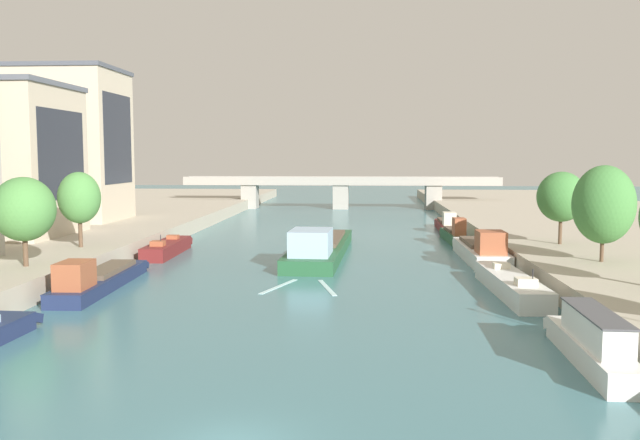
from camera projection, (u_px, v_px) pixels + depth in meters
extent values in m
cube|color=#B2A893|center=(31.00, 231.00, 79.34)|extent=(36.00, 170.00, 1.73)
cube|color=#B2A893|center=(639.00, 236.00, 74.73)|extent=(36.00, 170.00, 1.73)
cube|color=#235633|center=(321.00, 249.00, 65.86)|extent=(5.51, 24.11, 1.16)
cube|color=#235633|center=(332.00, 234.00, 78.05)|extent=(4.33, 1.42, 0.95)
cube|color=#235633|center=(321.00, 243.00, 65.81)|extent=(5.60, 24.11, 0.06)
cube|color=#9EBCD6|center=(311.00, 242.00, 57.64)|extent=(3.58, 4.93, 2.17)
cube|color=black|center=(314.00, 235.00, 59.99)|extent=(2.70, 0.14, 0.61)
cube|color=brown|center=(324.00, 238.00, 68.16)|extent=(4.04, 12.59, 0.36)
cylinder|color=#232328|center=(320.00, 247.00, 58.57)|extent=(0.07, 0.07, 1.10)
cube|color=silver|center=(327.00, 287.00, 49.58)|extent=(1.76, 5.92, 0.03)
cube|color=silver|center=(279.00, 286.00, 49.97)|extent=(2.24, 5.81, 0.03)
cube|color=#1E284C|center=(20.00, 317.00, 38.13)|extent=(2.21, 1.29, 0.83)
cube|color=#1E284C|center=(101.00, 282.00, 49.28)|extent=(3.09, 14.53, 0.93)
cube|color=#1E284C|center=(133.00, 264.00, 56.81)|extent=(2.46, 1.29, 0.82)
cube|color=#1E284C|center=(101.00, 275.00, 49.23)|extent=(3.14, 14.53, 0.06)
cube|color=#9E5133|center=(75.00, 275.00, 44.26)|extent=(2.02, 2.96, 1.77)
cube|color=black|center=(83.00, 267.00, 45.68)|extent=(1.53, 0.09, 0.50)
cube|color=brown|center=(108.00, 269.00, 50.65)|extent=(2.27, 7.58, 0.36)
cylinder|color=#232328|center=(84.00, 278.00, 44.85)|extent=(0.07, 0.07, 1.10)
cube|color=maroon|center=(167.00, 249.00, 66.04)|extent=(2.48, 10.77, 1.22)
cube|color=maroon|center=(181.00, 240.00, 71.71)|extent=(2.17, 1.30, 0.98)
cube|color=maroon|center=(167.00, 242.00, 65.98)|extent=(2.53, 10.77, 0.06)
cube|color=#9E5133|center=(173.00, 237.00, 68.31)|extent=(1.15, 0.92, 0.40)
cube|color=#9E5133|center=(158.00, 243.00, 62.97)|extent=(1.27, 1.13, 0.48)
cylinder|color=#232328|center=(161.00, 240.00, 62.71)|extent=(0.07, 0.07, 1.10)
cube|color=silver|center=(591.00, 353.00, 31.28)|extent=(1.92, 9.78, 1.08)
cube|color=silver|center=(561.00, 323.00, 36.45)|extent=(1.66, 1.26, 0.90)
cube|color=silver|center=(592.00, 341.00, 31.23)|extent=(1.96, 9.78, 0.06)
cube|color=white|center=(596.00, 328.00, 30.68)|extent=(1.54, 6.27, 1.39)
cube|color=#4C4C51|center=(596.00, 312.00, 30.61)|extent=(1.65, 6.46, 0.08)
cylinder|color=#232328|center=(621.00, 347.00, 28.25)|extent=(0.07, 0.07, 1.10)
cube|color=silver|center=(511.00, 285.00, 47.13)|extent=(2.83, 13.26, 1.30)
cube|color=silver|center=(489.00, 267.00, 54.02)|extent=(2.27, 1.35, 1.02)
cube|color=silver|center=(511.00, 276.00, 47.06)|extent=(2.88, 13.26, 0.06)
cube|color=beige|center=(501.00, 266.00, 49.93)|extent=(1.20, 0.94, 0.40)
cube|color=beige|center=(526.00, 282.00, 43.36)|extent=(1.33, 1.15, 0.48)
cylinder|color=#232328|center=(533.00, 278.00, 43.06)|extent=(0.07, 0.07, 1.10)
cube|color=silver|center=(480.00, 254.00, 62.37)|extent=(3.22, 14.06, 1.30)
cube|color=silver|center=(467.00, 242.00, 69.68)|extent=(2.92, 1.30, 1.02)
cube|color=silver|center=(480.00, 246.00, 62.31)|extent=(3.28, 14.06, 0.06)
cube|color=#9E5133|center=(491.00, 242.00, 57.47)|extent=(2.33, 2.83, 1.93)
cube|color=black|center=(488.00, 237.00, 58.85)|extent=(1.84, 0.05, 0.54)
cube|color=brown|center=(478.00, 242.00, 63.68)|extent=(2.47, 7.32, 0.36)
cylinder|color=#232328|center=(495.00, 246.00, 58.04)|extent=(0.07, 0.07, 1.10)
cube|color=#235633|center=(454.00, 237.00, 76.00)|extent=(2.00, 9.71, 1.05)
cube|color=#235633|center=(447.00, 231.00, 81.14)|extent=(1.61, 1.28, 0.89)
cube|color=#235633|center=(454.00, 232.00, 75.95)|extent=(2.03, 9.71, 0.06)
cube|color=#9E5133|center=(459.00, 227.00, 72.59)|extent=(1.31, 1.98, 1.91)
cube|color=black|center=(458.00, 223.00, 73.53)|extent=(0.99, 0.07, 0.53)
cube|color=brown|center=(452.00, 230.00, 76.89)|extent=(1.47, 5.07, 0.36)
cylinder|color=#232328|center=(461.00, 230.00, 73.00)|extent=(0.07, 0.07, 1.10)
cube|color=maroon|center=(446.00, 227.00, 88.22)|extent=(2.24, 11.37, 0.90)
cube|color=maroon|center=(442.00, 221.00, 94.18)|extent=(1.96, 1.23, 0.81)
cube|color=maroon|center=(446.00, 223.00, 88.18)|extent=(2.28, 11.37, 0.06)
cube|color=beige|center=(449.00, 219.00, 84.27)|extent=(1.57, 2.29, 1.70)
cube|color=black|center=(448.00, 216.00, 85.38)|extent=(1.22, 0.05, 0.48)
cube|color=brown|center=(445.00, 221.00, 89.28)|extent=(1.69, 5.92, 0.36)
cylinder|color=#232328|center=(451.00, 221.00, 84.72)|extent=(0.07, 0.07, 1.10)
cylinder|color=brown|center=(25.00, 247.00, 48.48)|extent=(0.36, 0.36, 2.88)
ellipsoid|color=#4C8942|center=(24.00, 209.00, 48.22)|extent=(4.44, 4.44, 4.62)
cylinder|color=brown|center=(80.00, 229.00, 58.71)|extent=(0.35, 0.35, 3.10)
ellipsoid|color=#4C8942|center=(79.00, 198.00, 58.45)|extent=(3.64, 3.64, 4.47)
cylinder|color=brown|center=(602.00, 244.00, 50.60)|extent=(0.28, 0.28, 2.71)
ellipsoid|color=#427F3D|center=(604.00, 204.00, 50.32)|extent=(4.57, 4.57, 5.88)
cylinder|color=brown|center=(560.00, 227.00, 60.78)|extent=(0.32, 0.32, 3.05)
ellipsoid|color=#427F3D|center=(561.00, 197.00, 60.51)|extent=(4.31, 4.31, 4.52)
cube|color=beige|center=(0.00, 162.00, 66.84)|extent=(12.64, 12.46, 14.66)
cube|color=#232833|center=(62.00, 155.00, 66.35)|extent=(0.04, 9.97, 8.79)
cube|color=beige|center=(73.00, 147.00, 83.29)|extent=(11.56, 11.47, 18.22)
cube|color=#4C515B|center=(70.00, 70.00, 82.41)|extent=(11.90, 11.81, 0.50)
cube|color=#232833|center=(118.00, 139.00, 82.82)|extent=(0.04, 9.18, 10.93)
cube|color=#9E998E|center=(341.00, 183.00, 123.60)|extent=(57.75, 4.40, 0.60)
cube|color=#9E998E|center=(340.00, 180.00, 121.55)|extent=(57.75, 0.30, 0.90)
cube|color=#9E998E|center=(341.00, 179.00, 125.52)|extent=(57.75, 0.30, 0.90)
cube|color=#9E998E|center=(250.00, 196.00, 124.96)|extent=(2.80, 3.60, 4.39)
cube|color=#9E998E|center=(341.00, 197.00, 123.84)|extent=(2.80, 3.60, 4.39)
cube|color=#9E998E|center=(433.00, 197.00, 122.73)|extent=(2.80, 3.60, 4.39)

